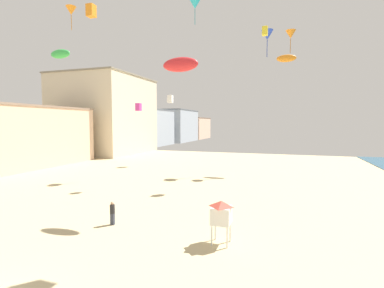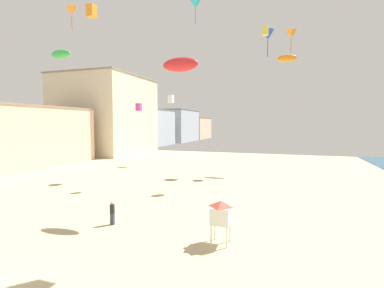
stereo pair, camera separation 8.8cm
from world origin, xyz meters
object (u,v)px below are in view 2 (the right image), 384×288
(lifeguard_stand, at_px, (221,213))
(kite_orange_delta, at_px, (72,11))
(kite_yellow_box, at_px, (265,31))
(kite_orange_parafoil, at_px, (287,58))
(kite_orange_box_2, at_px, (91,11))
(kite_flyer, at_px, (112,212))
(kite_red_parafoil, at_px, (180,65))
(kite_orange_delta_2, at_px, (291,34))
(kite_cyan_delta, at_px, (195,4))
(kite_magenta_box, at_px, (139,107))
(kite_blue_delta, at_px, (268,35))
(kite_white_box, at_px, (171,99))
(kite_green_parafoil, at_px, (61,54))

(lifeguard_stand, xyz_separation_m, kite_orange_delta, (-19.80, 11.00, 17.77))
(kite_orange_delta, relative_size, kite_yellow_box, 2.64)
(kite_orange_parafoil, bearing_deg, kite_orange_box_2, -128.57)
(kite_flyer, bearing_deg, lifeguard_stand, -109.40)
(kite_red_parafoil, height_order, kite_orange_delta_2, kite_orange_delta_2)
(kite_cyan_delta, bearing_deg, kite_yellow_box, -22.96)
(kite_orange_delta, distance_m, kite_yellow_box, 22.12)
(kite_magenta_box, relative_size, kite_red_parafoil, 0.29)
(lifeguard_stand, bearing_deg, kite_blue_delta, 90.24)
(lifeguard_stand, height_order, kite_cyan_delta, kite_cyan_delta)
(kite_cyan_delta, xyz_separation_m, kite_blue_delta, (9.51, 4.80, -3.69))
(lifeguard_stand, distance_m, kite_blue_delta, 32.96)
(lifeguard_stand, xyz_separation_m, kite_orange_parafoil, (3.22, 28.28, 14.56))
(kite_flyer, height_order, kite_magenta_box, kite_magenta_box)
(kite_red_parafoil, xyz_separation_m, kite_cyan_delta, (-4.62, 17.91, 11.96))
(kite_white_box, bearing_deg, lifeguard_stand, -62.07)
(kite_cyan_delta, xyz_separation_m, kite_orange_parafoil, (12.21, 5.44, -7.06))
(kite_magenta_box, relative_size, kite_orange_box_2, 0.75)
(kite_blue_delta, xyz_separation_m, kite_orange_delta_2, (3.21, 0.53, -0.07))
(kite_flyer, distance_m, kite_orange_delta, 24.51)
(kite_green_parafoil, bearing_deg, kite_white_box, 78.89)
(kite_cyan_delta, distance_m, kite_orange_parafoil, 15.12)
(kite_orange_delta_2, bearing_deg, kite_orange_parafoil, 168.47)
(kite_magenta_box, xyz_separation_m, kite_orange_box_2, (-1.94, -5.09, 8.60))
(kite_orange_delta_2, bearing_deg, kite_orange_box_2, -129.52)
(kite_green_parafoil, distance_m, kite_orange_box_2, 6.57)
(kite_white_box, bearing_deg, kite_orange_box_2, -86.12)
(kite_magenta_box, relative_size, kite_orange_delta_2, 0.26)
(kite_red_parafoil, distance_m, kite_orange_parafoil, 25.04)
(kite_red_parafoil, relative_size, kite_orange_delta, 1.11)
(kite_green_parafoil, bearing_deg, lifeguard_stand, -24.25)
(kite_white_box, height_order, kite_blue_delta, kite_blue_delta)
(kite_yellow_box, bearing_deg, kite_blue_delta, 92.13)
(kite_orange_parafoil, bearing_deg, kite_red_parafoil, -108.02)
(kite_cyan_delta, distance_m, kite_yellow_box, 12.18)
(kite_magenta_box, distance_m, kite_orange_delta_2, 25.10)
(kite_orange_delta_2, bearing_deg, kite_magenta_box, -133.93)
(lifeguard_stand, relative_size, kite_orange_delta, 0.99)
(kite_flyer, distance_m, kite_yellow_box, 26.06)
(kite_yellow_box, distance_m, kite_orange_delta_2, 10.15)
(kite_flyer, relative_size, kite_magenta_box, 1.98)
(kite_flyer, xyz_separation_m, kite_orange_delta_2, (11.53, 27.54, 18.79))
(kite_orange_delta, bearing_deg, kite_orange_parafoil, 36.89)
(kite_red_parafoil, relative_size, kite_orange_box_2, 2.60)
(kite_magenta_box, distance_m, kite_white_box, 17.64)
(kite_cyan_delta, bearing_deg, kite_red_parafoil, -75.55)
(kite_orange_parafoil, xyz_separation_m, kite_orange_box_2, (-17.12, -21.46, 0.96))
(kite_magenta_box, height_order, kite_orange_box_2, kite_orange_box_2)
(kite_flyer, distance_m, kite_white_box, 31.12)
(kite_cyan_delta, bearing_deg, lifeguard_stand, -68.51)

